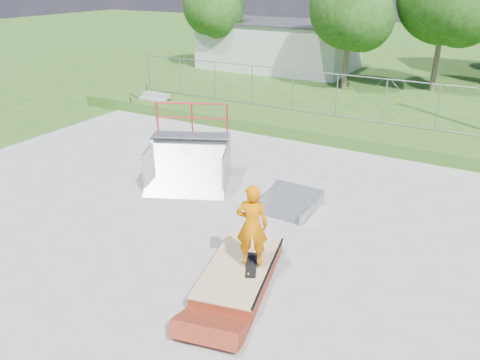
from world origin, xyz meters
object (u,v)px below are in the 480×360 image
Objects in this scene: grind_box at (240,273)px; skater at (252,228)px; quarter_pipe at (187,150)px; flat_bank_ramp at (288,203)px.

skater reaches higher than grind_box.
grind_box is 1.20× the size of quarter_pipe.
skater is (0.69, -3.48, 1.11)m from flat_bank_ramp.
quarter_pipe is 5.27m from skater.
flat_bank_ramp is (3.33, 0.07, -0.97)m from quarter_pipe.
grind_box is at bearing -80.81° from flat_bank_ramp.
flat_bank_ramp is at bearing -22.98° from quarter_pipe.
flat_bank_ramp is at bearing 84.94° from grind_box.
quarter_pipe is 1.53× the size of flat_bank_ramp.
skater is (0.25, 0.07, 1.13)m from grind_box.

